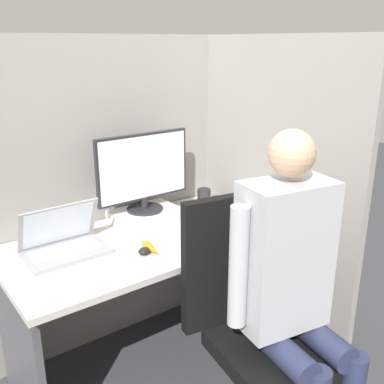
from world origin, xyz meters
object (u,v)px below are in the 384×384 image
Objects in this scene: paper_box at (145,215)px; coffee_mug at (204,198)px; monitor at (143,171)px; person at (293,281)px; office_chair at (257,320)px; carrot_toy at (152,249)px; laptop at (64,244)px; stapler at (221,202)px.

coffee_mug reaches higher than paper_box.
monitor is 4.73× the size of coffee_mug.
paper_box is 0.67× the size of monitor.
office_chair is at bearing 99.76° from person.
carrot_toy is 1.23× the size of coffee_mug.
laptop is 0.90m from office_chair.
stapler is 1.20× the size of coffee_mug.
person is (0.08, -0.94, -0.23)m from monitor.
person is at bearing -107.51° from coffee_mug.
coffee_mug reaches higher than carrot_toy.
coffee_mug is (0.37, -0.03, -0.22)m from monitor.
laptop is 0.87m from coffee_mug.
office_chair is 0.77× the size of person.
paper_box is 0.26× the size of person.
coffee_mug is at bearing 30.61° from carrot_toy.
monitor is 0.98m from person.
paper_box is 2.64× the size of stapler.
laptop is 2.64× the size of carrot_toy.
monitor is 3.84× the size of carrot_toy.
paper_box is at bearing 175.65° from coffee_mug.
carrot_toy is 0.10× the size of person.
person is at bearing -113.69° from stapler.
office_chair reaches higher than carrot_toy.
paper_box is at bearing 13.22° from laptop.
office_chair is 0.29m from person.
stapler is 0.96m from person.
office_chair reaches higher than stapler.
laptop is (-0.49, -0.12, -0.23)m from monitor.
stapler is at bearing -8.30° from monitor.
person reaches higher than carrot_toy.
person reaches higher than paper_box.
carrot_toy is at bearing -155.99° from stapler.
carrot_toy is (-0.18, -0.36, -0.25)m from monitor.
paper_box is at bearing -90.00° from monitor.
carrot_toy is 0.64m from coffee_mug.
monitor is at bearing 63.64° from carrot_toy.
person reaches higher than coffee_mug.
monitor is 0.55m from laptop.
monitor is 0.54m from stapler.
person reaches higher than laptop.
person is at bearing -84.88° from paper_box.
monitor reaches higher than stapler.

